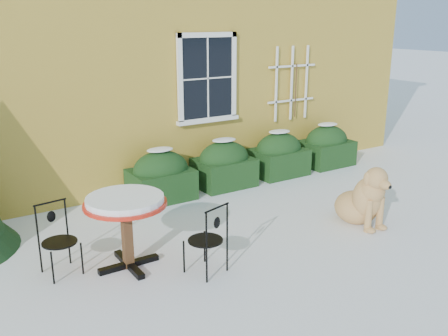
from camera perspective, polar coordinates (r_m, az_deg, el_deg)
ground at (r=6.95m, az=4.53°, el=-9.14°), size 80.00×80.00×0.00m
house at (r=12.55m, az=-15.72°, el=17.01°), size 12.40×8.40×6.40m
hedge_row at (r=9.65m, az=3.25°, el=0.93°), size 4.95×0.80×0.91m
bistro_table at (r=6.24m, az=-11.19°, el=-4.59°), size 1.02×1.02×0.95m
patio_chair_near at (r=6.13m, az=-1.87°, el=-8.10°), size 0.51×0.50×0.91m
patio_chair_far at (r=6.47m, az=-18.44°, el=-7.71°), size 0.45×0.44×0.89m
dog at (r=7.82m, az=15.68°, el=-3.55°), size 0.69×1.09×0.99m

